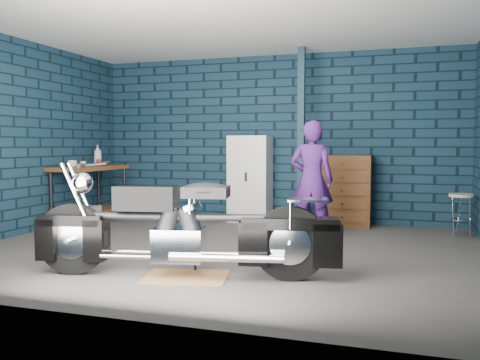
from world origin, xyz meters
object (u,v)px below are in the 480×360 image
object	(u,v)px
workbench	(90,195)
tool_chest	(344,191)
storage_bin	(81,216)
motorcycle	(185,220)
locker	(250,179)
shop_stool	(461,215)
person	(312,180)

from	to	relation	value
workbench	tool_chest	world-z (taller)	tool_chest
workbench	storage_bin	distance (m)	0.41
tool_chest	workbench	bearing A→B (deg)	-165.72
motorcycle	locker	distance (m)	3.55
tool_chest	shop_stool	xyz separation A→B (m)	(1.62, -0.45, -0.25)
workbench	shop_stool	size ratio (longest dim) A/B	2.40
motorcycle	locker	bearing A→B (deg)	85.28
storage_bin	locker	distance (m)	2.70
workbench	shop_stool	xyz separation A→B (m)	(5.46, 0.53, -0.16)
workbench	shop_stool	world-z (taller)	workbench
storage_bin	tool_chest	world-z (taller)	tool_chest
shop_stool	person	bearing A→B (deg)	-157.70
tool_chest	shop_stool	size ratio (longest dim) A/B	1.86
locker	storage_bin	bearing A→B (deg)	-151.49
locker	tool_chest	size ratio (longest dim) A/B	1.28
workbench	locker	distance (m)	2.55
person	shop_stool	world-z (taller)	person
motorcycle	person	bearing A→B (deg)	59.42
motorcycle	person	world-z (taller)	person
motorcycle	storage_bin	distance (m)	3.58
locker	shop_stool	xyz separation A→B (m)	(3.12, -0.45, -0.40)
workbench	storage_bin	size ratio (longest dim) A/B	2.78
person	shop_stool	xyz separation A→B (m)	(1.90, 0.78, -0.49)
locker	shop_stool	bearing A→B (deg)	-8.22
person	locker	distance (m)	1.73
storage_bin	locker	world-z (taller)	locker
shop_stool	workbench	bearing A→B (deg)	-174.47
shop_stool	tool_chest	bearing A→B (deg)	164.44
workbench	motorcycle	world-z (taller)	motorcycle
workbench	locker	bearing A→B (deg)	22.66
workbench	storage_bin	bearing A→B (deg)	-85.97
workbench	motorcycle	distance (m)	3.76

